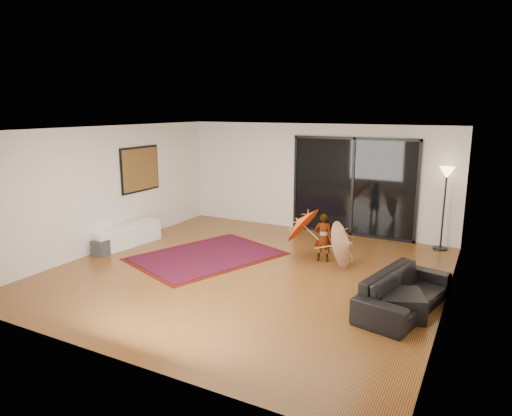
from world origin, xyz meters
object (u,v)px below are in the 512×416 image
Objects in this scene: media_console at (127,236)px; child at (323,237)px; ottoman at (400,305)px; sofa at (404,292)px.

media_console is 4.44m from child.
ottoman is 0.65× the size of child.
media_console is at bearing -3.56° from child.
child is (4.29, 1.09, 0.26)m from media_console.
media_console is 2.61× the size of ottoman.
media_console is 6.25m from ottoman.
child reaches higher than ottoman.
sofa is 0.29m from ottoman.
media_console is 6.22m from sofa.
media_console is at bearing 172.53° from ottoman.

